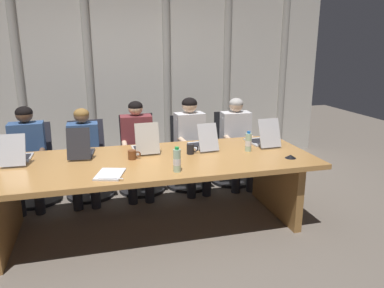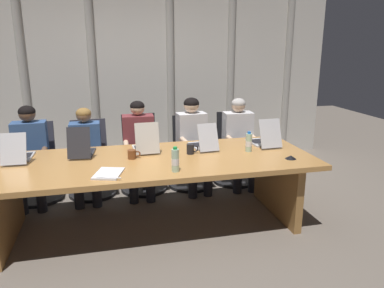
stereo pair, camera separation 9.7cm
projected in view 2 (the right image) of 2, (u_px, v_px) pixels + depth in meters
ground_plane at (153, 226)px, 3.87m from camera, size 12.76×12.76×0.00m
conference_table at (152, 174)px, 3.72m from camera, size 3.26×1.20×0.73m
curtain_backdrop at (130, 65)px, 5.58m from camera, size 6.38×0.17×3.04m
laptop_left_end at (18, 154)px, 3.63m from camera, size 0.24×0.46×0.30m
laptop_left_mid at (82, 150)px, 3.77m from camera, size 0.27×0.43×0.32m
laptop_center at (146, 145)px, 3.92m from camera, size 0.26×0.42×0.34m
laptop_right_mid at (203, 143)px, 4.04m from camera, size 0.25×0.44×0.30m
laptop_right_end at (264, 139)px, 4.18m from camera, size 0.26×0.46×0.32m
office_chair_left_end at (37, 171)px, 4.51m from camera, size 0.60×0.60×0.92m
office_chair_left_mid at (91, 167)px, 4.65m from camera, size 0.60×0.60×0.92m
office_chair_center at (143, 162)px, 4.80m from camera, size 0.60×0.60×0.96m
office_chair_right_mid at (190, 160)px, 4.94m from camera, size 0.60×0.60×0.91m
office_chair_right_end at (234, 156)px, 5.08m from camera, size 0.60×0.60×0.93m
person_left_end at (30, 150)px, 4.27m from camera, size 0.40×0.56×1.16m
person_left_mid at (86, 150)px, 4.41m from camera, size 0.37×0.55×1.11m
person_center at (139, 143)px, 4.56m from camera, size 0.40×0.56×1.17m
person_right_mid at (193, 139)px, 4.71m from camera, size 0.40×0.56×1.19m
person_right_end at (239, 138)px, 4.85m from camera, size 0.41×0.56×1.16m
water_bottle_primary at (175, 160)px, 3.29m from camera, size 0.07×0.07×0.23m
water_bottle_secondary at (249, 143)px, 3.91m from camera, size 0.07×0.07×0.22m
coffee_mug_near at (191, 149)px, 3.83m from camera, size 0.13×0.08×0.11m
coffee_mug_far at (132, 154)px, 3.67m from camera, size 0.13×0.08×0.09m
conference_mic_left_side at (291, 157)px, 3.68m from camera, size 0.11×0.11×0.03m
spiral_notepad at (109, 174)px, 3.24m from camera, size 0.30×0.36×0.03m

